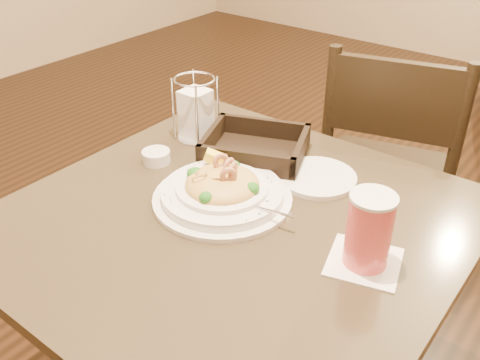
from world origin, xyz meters
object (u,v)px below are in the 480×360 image
Objects in this scene: main_table at (235,297)px; side_plate at (317,177)px; pasta_bowl at (222,190)px; napkin_caddy at (196,113)px; butter_ramekin at (156,157)px; dining_chair_near at (388,172)px; bread_basket at (255,150)px; drink_glass at (369,231)px.

main_table is 0.34m from side_plate.
pasta_bowl is at bearing -120.34° from side_plate.
main_table is 0.48m from napkin_caddy.
pasta_bowl is 0.24m from butter_ramekin.
bread_basket is at bearing 59.16° from dining_chair_near.
side_plate is at bearing 137.48° from drink_glass.
bread_basket reaches higher than main_table.
dining_chair_near is at bearing 108.76° from drink_glass.
main_table is 0.76m from dining_chair_near.
drink_glass is 0.55× the size of bread_basket.
drink_glass is 0.62m from napkin_caddy.
butter_ramekin is (-0.18, -0.16, -0.01)m from bread_basket.
bread_basket is 0.18m from side_plate.
side_plate is (0.18, 0.01, -0.02)m from bread_basket.
main_table is 0.97× the size of dining_chair_near.
pasta_bowl is 2.10× the size of drink_glass.
butter_ramekin is (-0.24, 0.03, -0.01)m from pasta_bowl.
drink_glass is (0.25, -0.72, 0.31)m from dining_chair_near.
drink_glass is at bearing -18.03° from napkin_caddy.
butter_ramekin is (0.01, -0.16, -0.06)m from napkin_caddy.
pasta_bowl reaches higher than butter_ramekin.
dining_chair_near is 5.08× the size of side_plate.
drink_glass is 0.95× the size of napkin_caddy.
butter_ramekin is at bearing 49.47° from dining_chair_near.
main_table is 2.65× the size of pasta_bowl.
pasta_bowl is 1.86× the size of side_plate.
napkin_caddy is 0.37m from side_plate.
napkin_caddy is (-0.25, 0.19, 0.05)m from pasta_bowl.
bread_basket is at bearing -177.46° from side_plate.
pasta_bowl is (-0.06, 0.03, 0.26)m from main_table.
main_table is 5.57× the size of drink_glass.
dining_chair_near is 13.47× the size of butter_ramekin.
bread_basket is (-0.06, 0.20, -0.00)m from pasta_bowl.
dining_chair_near is at bearing 64.25° from butter_ramekin.
drink_glass is (0.34, 0.00, 0.05)m from pasta_bowl.
napkin_caddy is at bearing 42.52° from dining_chair_near.
pasta_bowl is 0.24m from side_plate.
pasta_bowl is at bearing 67.67° from dining_chair_near.
main_table is at bearing -28.52° from pasta_bowl.
main_table is 4.92× the size of side_plate.
side_plate is at bearing 59.66° from pasta_bowl.
bread_basket reaches higher than butter_ramekin.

